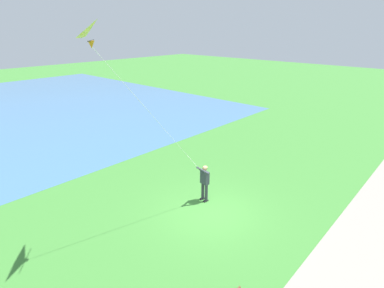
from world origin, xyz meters
The scene contains 3 objects.
ground_plane centered at (0.00, 0.00, 0.00)m, with size 120.00×120.00×0.00m, color #3D7F33.
person_kite_flyer centered at (0.83, -0.57, 1.05)m, with size 0.52×0.62×1.83m.
flying_kite centered at (1.30, 3.74, 7.24)m, with size 1.38×4.58×5.88m.
Camera 1 is at (-7.13, 8.94, 7.46)m, focal length 28.91 mm.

